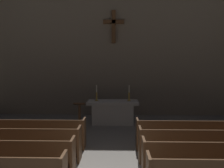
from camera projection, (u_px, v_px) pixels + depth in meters
pew_left_row_3 at (6, 143)px, 6.94m from camera, size 4.11×0.50×0.95m
pew_left_row_4 at (20, 133)px, 7.92m from camera, size 4.11×0.50×0.95m
pew_right_row_3 at (215, 145)px, 6.80m from camera, size 4.11×0.50×0.95m
pew_right_row_4 at (203, 134)px, 7.78m from camera, size 4.11×0.50×0.95m
altar at (113, 112)px, 10.90m from camera, size 2.20×0.90×1.01m
candlestick_left at (97, 96)px, 10.85m from camera, size 0.16×0.16×0.68m
candlestick_right at (129, 96)px, 10.81m from camera, size 0.16×0.16×0.68m
apse_with_cross at (114, 35)px, 12.45m from camera, size 13.44×0.44×7.94m
lectern at (80, 117)px, 9.74m from camera, size 0.44×0.36×1.15m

